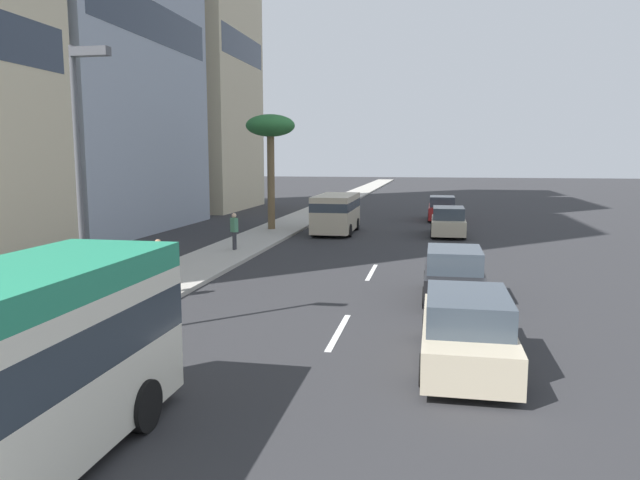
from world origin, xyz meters
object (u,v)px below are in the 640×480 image
object	(u,v)px
car_fourth	(442,209)
pedestrian_by_tree	(234,230)
pedestrian_near_lamp	(159,264)
van_lead	(336,211)
car_second	(448,222)
palm_tree	(270,131)
street_lamp	(82,160)
car_fifth	(454,275)
car_third	(467,330)

from	to	relation	value
car_fourth	pedestrian_by_tree	bearing A→B (deg)	149.71
pedestrian_near_lamp	car_fourth	bearing A→B (deg)	161.72
van_lead	car_second	xyz separation A→B (m)	(0.11, -6.33, -0.51)
palm_tree	street_lamp	size ratio (longest dim) A/B	0.99
pedestrian_near_lamp	street_lamp	distance (m)	5.41
palm_tree	street_lamp	bearing A→B (deg)	-176.12
car_fourth	car_fifth	world-z (taller)	car_fourth
palm_tree	car_third	bearing A→B (deg)	-154.57
car_third	car_fourth	world-z (taller)	car_fourth
car_third	car_fifth	world-z (taller)	car_fifth
van_lead	car_fifth	bearing A→B (deg)	21.82
car_fifth	street_lamp	xyz separation A→B (m)	(-5.84, 8.61, 3.52)
car_third	pedestrian_near_lamp	world-z (taller)	pedestrian_near_lamp
car_third	street_lamp	bearing A→B (deg)	89.81
car_fifth	pedestrian_near_lamp	bearing A→B (deg)	99.39
car_fourth	car_second	bearing A→B (deg)	-178.20
van_lead	car_fourth	world-z (taller)	van_lead
car_third	pedestrian_by_tree	bearing A→B (deg)	36.03
van_lead	car_second	distance (m)	6.35
car_fifth	van_lead	bearing A→B (deg)	21.82
car_fourth	car_fifth	size ratio (longest dim) A/B	1.12
pedestrian_by_tree	palm_tree	bearing A→B (deg)	-52.93
car_second	pedestrian_near_lamp	world-z (taller)	pedestrian_near_lamp
car_fourth	pedestrian_near_lamp	size ratio (longest dim) A/B	2.70
car_second	car_fourth	bearing A→B (deg)	1.80
van_lead	car_third	bearing A→B (deg)	16.42
pedestrian_near_lamp	street_lamp	world-z (taller)	street_lamp
pedestrian_near_lamp	street_lamp	xyz separation A→B (m)	(-4.35, -0.35, 3.20)
car_fifth	street_lamp	size ratio (longest dim) A/B	0.61
car_fourth	street_lamp	world-z (taller)	street_lamp
pedestrian_by_tree	street_lamp	xyz separation A→B (m)	(-13.29, -0.97, 3.21)
car_second	street_lamp	distance (m)	23.37
car_fourth	street_lamp	xyz separation A→B (m)	(-29.53, 8.51, 3.49)
van_lead	street_lamp	xyz separation A→B (m)	(-21.26, 2.44, 3.01)
car_fifth	pedestrian_near_lamp	size ratio (longest dim) A/B	2.41
pedestrian_near_lamp	pedestrian_by_tree	size ratio (longest dim) A/B	1.01
car_fourth	street_lamp	distance (m)	30.93
car_fourth	car_fifth	xyz separation A→B (m)	(-23.69, -0.10, -0.03)
van_lead	car_fourth	distance (m)	10.27
palm_tree	street_lamp	distance (m)	21.44
pedestrian_near_lamp	car_third	bearing A→B (deg)	65.32
car_third	pedestrian_near_lamp	xyz separation A→B (m)	(4.38, 9.06, 0.34)
street_lamp	van_lead	bearing A→B (deg)	-6.54
pedestrian_by_tree	palm_tree	xyz separation A→B (m)	(8.04, 0.47, 4.81)
car_third	car_fourth	size ratio (longest dim) A/B	1.03
van_lead	pedestrian_near_lamp	world-z (taller)	van_lead
car_third	pedestrian_near_lamp	bearing A→B (deg)	64.20
pedestrian_near_lamp	palm_tree	size ratio (longest dim) A/B	0.26
pedestrian_by_tree	pedestrian_near_lamp	bearing A→B (deg)	127.69
van_lead	street_lamp	world-z (taller)	street_lamp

